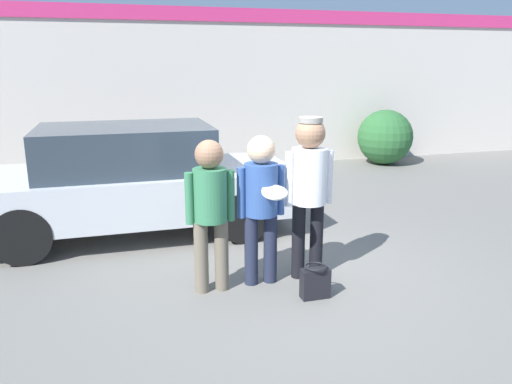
% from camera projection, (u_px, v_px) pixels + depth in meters
% --- Properties ---
extents(ground_plane, '(56.00, 56.00, 0.00)m').
position_uv_depth(ground_plane, '(288.00, 272.00, 5.88)').
color(ground_plane, '#66635E').
extents(storefront_building, '(24.00, 0.22, 3.57)m').
position_uv_depth(storefront_building, '(195.00, 89.00, 11.30)').
color(storefront_building, beige).
rests_on(storefront_building, ground).
extents(person_left, '(0.52, 0.35, 1.64)m').
position_uv_depth(person_left, '(210.00, 204.00, 5.18)').
color(person_left, '#665B4C').
rests_on(person_left, ground).
extents(person_middle_with_frisbee, '(0.53, 0.57, 1.66)m').
position_uv_depth(person_middle_with_frisbee, '(261.00, 197.00, 5.36)').
color(person_middle_with_frisbee, '#1E2338').
rests_on(person_middle_with_frisbee, ground).
extents(person_right, '(0.56, 0.39, 1.83)m').
position_uv_depth(person_right, '(309.00, 181.00, 5.50)').
color(person_right, black).
rests_on(person_right, ground).
extents(parked_car_near, '(4.48, 1.84, 1.55)m').
position_uv_depth(parked_car_near, '(132.00, 180.00, 7.06)').
color(parked_car_near, '#B7BABF').
rests_on(parked_car_near, ground).
extents(shrub, '(1.31, 1.31, 1.31)m').
position_uv_depth(shrub, '(385.00, 137.00, 12.00)').
color(shrub, '#285B2D').
rests_on(shrub, ground).
extents(handbag, '(0.30, 0.23, 0.36)m').
position_uv_depth(handbag, '(315.00, 282.00, 5.20)').
color(handbag, black).
rests_on(handbag, ground).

